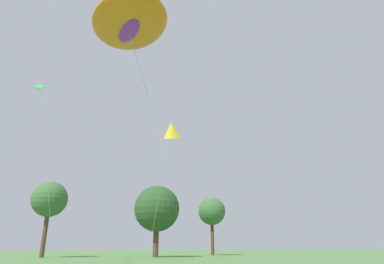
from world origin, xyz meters
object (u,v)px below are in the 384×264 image
at_px(tree_broad_distant, 212,212).
at_px(tree_oak_right, 50,200).
at_px(tree_shrub_far, 157,209).
at_px(small_kite_streamer_purple, 172,130).
at_px(big_show_kite, 131,20).
at_px(small_kite_diamond_red, 40,96).

bearing_deg(tree_broad_distant, tree_oak_right, -175.92).
bearing_deg(tree_shrub_far, small_kite_streamer_purple, -105.03).
bearing_deg(tree_broad_distant, tree_shrub_far, -151.53).
distance_m(big_show_kite, small_kite_diamond_red, 15.96).
bearing_deg(tree_oak_right, small_kite_streamer_purple, -76.82).
xyz_separation_m(small_kite_diamond_red, tree_oak_right, (1.72, 22.62, -6.37)).
bearing_deg(big_show_kite, small_kite_diamond_red, 11.12).
bearing_deg(big_show_kite, tree_shrub_far, -26.67).
bearing_deg(small_kite_diamond_red, tree_oak_right, -147.87).
relative_size(big_show_kite, tree_shrub_far, 1.35).
bearing_deg(tree_broad_distant, big_show_kite, -121.26).
distance_m(big_show_kite, tree_oak_right, 38.24).
xyz_separation_m(tree_broad_distant, tree_shrub_far, (-12.40, -6.72, -0.65)).
bearing_deg(small_kite_streamer_purple, tree_broad_distant, -88.44).
height_order(small_kite_streamer_purple, tree_broad_distant, tree_broad_distant).
xyz_separation_m(small_kite_diamond_red, small_kite_streamer_purple, (9.29, -9.70, -5.16)).
distance_m(big_show_kite, tree_broad_distant, 46.78).
bearing_deg(tree_shrub_far, tree_broad_distant, 28.47).
height_order(small_kite_diamond_red, tree_oak_right, small_kite_diamond_red).
height_order(tree_broad_distant, tree_shrub_far, tree_shrub_far).
distance_m(small_kite_diamond_red, tree_shrub_far, 25.57).
bearing_deg(big_show_kite, small_kite_streamer_purple, -45.61).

